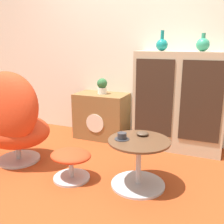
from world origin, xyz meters
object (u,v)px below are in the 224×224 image
potted_plant (102,86)px  teacup (122,137)px  ottoman (71,160)px  vase_leftmost (162,44)px  coffee_table (138,162)px  vase_inner_left (203,44)px  tv_console (102,116)px  bowl (142,133)px  egg_chair (11,120)px  sideboard (179,102)px

potted_plant → teacup: bearing=-57.3°
ottoman → vase_leftmost: 1.61m
coffee_table → potted_plant: size_ratio=2.66×
ottoman → teacup: 0.54m
vase_leftmost → vase_inner_left: (0.44, 0.00, 0.00)m
tv_console → bowl: tv_console is taller
egg_chair → vase_inner_left: (1.70, 1.08, 0.74)m
vase_inner_left → ottoman: bearing=-130.6°
sideboard → vase_inner_left: size_ratio=6.00×
sideboard → bowl: sideboard is taller
vase_inner_left → bowl: vase_inner_left is taller
vase_leftmost → potted_plant: bearing=-179.2°
sideboard → bowl: 0.91m
teacup → ottoman: bearing=-169.1°
ottoman → bowl: 0.69m
potted_plant → ottoman: bearing=-79.8°
tv_console → potted_plant: bearing=3.8°
tv_console → teacup: bearing=-56.8°
tv_console → vase_inner_left: (1.19, 0.01, 0.91)m
sideboard → potted_plant: (-0.97, -0.01, 0.12)m
coffee_table → tv_console: bearing=129.4°
sideboard → coffee_table: (-0.17, -1.00, -0.34)m
egg_chair → bowl: (1.32, 0.19, -0.02)m
tv_console → egg_chair: size_ratio=0.67×
ottoman → potted_plant: bearing=100.2°
vase_leftmost → teacup: bearing=-94.1°
vase_leftmost → teacup: vase_leftmost is taller
bowl → tv_console: bearing=132.7°
egg_chair → ottoman: size_ratio=2.58×
sideboard → tv_console: bearing=-179.6°
sideboard → ottoman: bearing=-124.2°
vase_leftmost → bowl: bearing=-86.3°
sideboard → tv_console: size_ratio=1.71×
sideboard → egg_chair: size_ratio=1.15×
tv_console → vase_leftmost: size_ratio=2.98×
sideboard → ottoman: sideboard is taller
tv_console → ottoman: tv_console is taller
coffee_table → bowl: (-0.01, 0.12, 0.22)m
sideboard → coffee_table: sideboard is taller
teacup → bowl: teacup is taller
coffee_table → vase_inner_left: size_ratio=2.81×
egg_chair → teacup: (1.19, 0.03, -0.01)m
potted_plant → egg_chair: bearing=-116.0°
vase_inner_left → sideboard: bearing=-178.9°
coffee_table → bowl: size_ratio=4.96×
tv_console → potted_plant: 0.40m
coffee_table → vase_leftmost: 1.41m
teacup → bowl: 0.21m
ottoman → potted_plant: size_ratio=1.92×
egg_chair → bowl: size_ratio=9.25×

